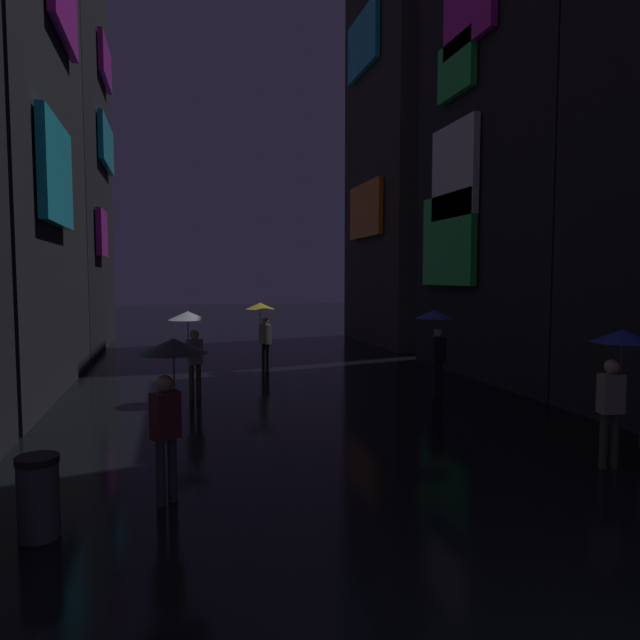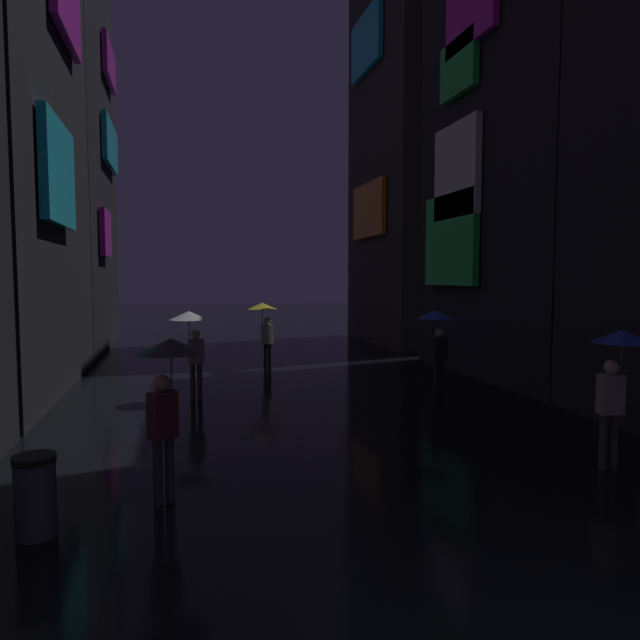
{
  "view_description": "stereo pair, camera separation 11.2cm",
  "coord_description": "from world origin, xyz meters",
  "px_view_note": "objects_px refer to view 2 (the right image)",
  "views": [
    {
      "loc": [
        -2.81,
        -2.21,
        2.91
      ],
      "look_at": [
        0.0,
        8.65,
        2.06
      ],
      "focal_mm": 32.0,
      "sensor_mm": 36.0,
      "label": 1
    },
    {
      "loc": [
        -2.7,
        -2.23,
        2.91
      ],
      "look_at": [
        0.0,
        8.65,
        2.06
      ],
      "focal_mm": 32.0,
      "sensor_mm": 36.0,
      "label": 2
    }
  ],
  "objects_px": {
    "pedestrian_near_crossing_clear": "(191,330)",
    "trash_bin": "(35,496)",
    "pedestrian_midstreet_centre_blue": "(618,360)",
    "pedestrian_foreground_right_blue": "(437,329)",
    "pedestrian_far_right_black": "(168,373)",
    "pedestrian_foreground_left_yellow": "(264,317)"
  },
  "relations": [
    {
      "from": "pedestrian_far_right_black",
      "to": "pedestrian_foreground_right_blue",
      "type": "distance_m",
      "value": 7.96
    },
    {
      "from": "pedestrian_near_crossing_clear",
      "to": "trash_bin",
      "type": "bearing_deg",
      "value": -105.32
    },
    {
      "from": "pedestrian_midstreet_centre_blue",
      "to": "pedestrian_foreground_right_blue",
      "type": "bearing_deg",
      "value": 94.21
    },
    {
      "from": "pedestrian_foreground_left_yellow",
      "to": "pedestrian_far_right_black",
      "type": "distance_m",
      "value": 10.33
    },
    {
      "from": "pedestrian_far_right_black",
      "to": "pedestrian_foreground_right_blue",
      "type": "relative_size",
      "value": 1.0
    },
    {
      "from": "pedestrian_foreground_left_yellow",
      "to": "pedestrian_near_crossing_clear",
      "type": "height_order",
      "value": "same"
    },
    {
      "from": "pedestrian_near_crossing_clear",
      "to": "pedestrian_foreground_left_yellow",
      "type": "bearing_deg",
      "value": 59.69
    },
    {
      "from": "pedestrian_near_crossing_clear",
      "to": "pedestrian_midstreet_centre_blue",
      "type": "height_order",
      "value": "same"
    },
    {
      "from": "pedestrian_foreground_right_blue",
      "to": "trash_bin",
      "type": "height_order",
      "value": "pedestrian_foreground_right_blue"
    },
    {
      "from": "pedestrian_foreground_left_yellow",
      "to": "pedestrian_foreground_right_blue",
      "type": "bearing_deg",
      "value": -54.93
    },
    {
      "from": "pedestrian_near_crossing_clear",
      "to": "pedestrian_midstreet_centre_blue",
      "type": "relative_size",
      "value": 1.0
    },
    {
      "from": "pedestrian_far_right_black",
      "to": "pedestrian_foreground_right_blue",
      "type": "bearing_deg",
      "value": 39.24
    },
    {
      "from": "pedestrian_foreground_left_yellow",
      "to": "pedestrian_near_crossing_clear",
      "type": "distance_m",
      "value": 4.52
    },
    {
      "from": "pedestrian_near_crossing_clear",
      "to": "pedestrian_midstreet_centre_blue",
      "type": "distance_m",
      "value": 8.89
    },
    {
      "from": "pedestrian_near_crossing_clear",
      "to": "trash_bin",
      "type": "height_order",
      "value": "pedestrian_near_crossing_clear"
    },
    {
      "from": "pedestrian_midstreet_centre_blue",
      "to": "pedestrian_foreground_right_blue",
      "type": "distance_m",
      "value": 5.41
    },
    {
      "from": "pedestrian_far_right_black",
      "to": "pedestrian_midstreet_centre_blue",
      "type": "relative_size",
      "value": 1.0
    },
    {
      "from": "pedestrian_far_right_black",
      "to": "trash_bin",
      "type": "bearing_deg",
      "value": -152.77
    },
    {
      "from": "pedestrian_midstreet_centre_blue",
      "to": "pedestrian_near_crossing_clear",
      "type": "bearing_deg",
      "value": 133.72
    },
    {
      "from": "pedestrian_far_right_black",
      "to": "pedestrian_midstreet_centre_blue",
      "type": "distance_m",
      "value": 6.57
    },
    {
      "from": "pedestrian_foreground_left_yellow",
      "to": "pedestrian_near_crossing_clear",
      "type": "bearing_deg",
      "value": -120.31
    },
    {
      "from": "pedestrian_midstreet_centre_blue",
      "to": "trash_bin",
      "type": "height_order",
      "value": "pedestrian_midstreet_centre_blue"
    }
  ]
}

